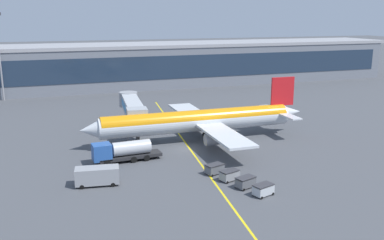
{
  "coord_description": "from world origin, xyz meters",
  "views": [
    {
      "loc": [
        -22.77,
        -66.21,
        22.26
      ],
      "look_at": [
        1.78,
        2.22,
        4.5
      ],
      "focal_mm": 39.84,
      "sensor_mm": 36.0,
      "label": 1
    }
  ],
  "objects_px": {
    "baggage_cart_1": "(246,182)",
    "main_airliner": "(199,121)",
    "baggage_cart_2": "(229,175)",
    "baggage_cart_3": "(214,169)",
    "lavatory_truck": "(96,175)",
    "baggage_cart_0": "(263,190)",
    "fuel_tanker": "(122,151)"
  },
  "relations": [
    {
      "from": "baggage_cart_1",
      "to": "fuel_tanker",
      "type": "bearing_deg",
      "value": 130.2
    },
    {
      "from": "lavatory_truck",
      "to": "baggage_cart_0",
      "type": "relative_size",
      "value": 2.03
    },
    {
      "from": "main_airliner",
      "to": "baggage_cart_3",
      "type": "relative_size",
      "value": 14.19
    },
    {
      "from": "baggage_cart_2",
      "to": "baggage_cart_3",
      "type": "distance_m",
      "value": 3.2
    },
    {
      "from": "fuel_tanker",
      "to": "lavatory_truck",
      "type": "bearing_deg",
      "value": -121.59
    },
    {
      "from": "lavatory_truck",
      "to": "baggage_cart_2",
      "type": "height_order",
      "value": "lavatory_truck"
    },
    {
      "from": "baggage_cart_1",
      "to": "baggage_cart_2",
      "type": "height_order",
      "value": "same"
    },
    {
      "from": "main_airliner",
      "to": "baggage_cart_2",
      "type": "xyz_separation_m",
      "value": [
        -2.95,
        -19.82,
        -2.99
      ]
    },
    {
      "from": "main_airliner",
      "to": "baggage_cart_3",
      "type": "bearing_deg",
      "value": -103.15
    },
    {
      "from": "baggage_cart_0",
      "to": "main_airliner",
      "type": "bearing_deg",
      "value": 87.76
    },
    {
      "from": "baggage_cart_1",
      "to": "main_airliner",
      "type": "bearing_deg",
      "value": 85.05
    },
    {
      "from": "baggage_cart_2",
      "to": "main_airliner",
      "type": "bearing_deg",
      "value": 81.54
    },
    {
      "from": "main_airliner",
      "to": "baggage_cart_2",
      "type": "relative_size",
      "value": 14.19
    },
    {
      "from": "fuel_tanker",
      "to": "baggage_cart_1",
      "type": "bearing_deg",
      "value": -49.8
    },
    {
      "from": "baggage_cart_1",
      "to": "baggage_cart_3",
      "type": "distance_m",
      "value": 6.4
    },
    {
      "from": "baggage_cart_0",
      "to": "baggage_cart_3",
      "type": "height_order",
      "value": "same"
    },
    {
      "from": "baggage_cart_3",
      "to": "fuel_tanker",
      "type": "bearing_deg",
      "value": 139.54
    },
    {
      "from": "baggage_cart_1",
      "to": "baggage_cart_3",
      "type": "relative_size",
      "value": 1.0
    },
    {
      "from": "main_airliner",
      "to": "fuel_tanker",
      "type": "distance_m",
      "value": 17.05
    },
    {
      "from": "main_airliner",
      "to": "baggage_cart_1",
      "type": "bearing_deg",
      "value": -94.95
    },
    {
      "from": "baggage_cart_0",
      "to": "fuel_tanker",
      "type": "bearing_deg",
      "value": 127.24
    },
    {
      "from": "baggage_cart_0",
      "to": "baggage_cart_3",
      "type": "bearing_deg",
      "value": 107.61
    },
    {
      "from": "main_airliner",
      "to": "baggage_cart_1",
      "type": "relative_size",
      "value": 14.19
    },
    {
      "from": "main_airliner",
      "to": "baggage_cart_0",
      "type": "xyz_separation_m",
      "value": [
        -1.01,
        -25.92,
        -2.99
      ]
    },
    {
      "from": "baggage_cart_0",
      "to": "baggage_cart_1",
      "type": "xyz_separation_m",
      "value": [
        -0.97,
        3.05,
        0.0
      ]
    },
    {
      "from": "main_airliner",
      "to": "baggage_cart_1",
      "type": "height_order",
      "value": "main_airliner"
    },
    {
      "from": "lavatory_truck",
      "to": "baggage_cart_1",
      "type": "bearing_deg",
      "value": -22.16
    },
    {
      "from": "baggage_cart_2",
      "to": "baggage_cart_1",
      "type": "bearing_deg",
      "value": -72.39
    },
    {
      "from": "baggage_cart_0",
      "to": "baggage_cart_2",
      "type": "bearing_deg",
      "value": 107.61
    },
    {
      "from": "lavatory_truck",
      "to": "baggage_cart_1",
      "type": "xyz_separation_m",
      "value": [
        18.59,
        -7.57,
        -0.64
      ]
    },
    {
      "from": "baggage_cart_2",
      "to": "baggage_cart_3",
      "type": "xyz_separation_m",
      "value": [
        -0.97,
        3.05,
        0.0
      ]
    },
    {
      "from": "fuel_tanker",
      "to": "baggage_cart_1",
      "type": "xyz_separation_m",
      "value": [
        13.45,
        -15.92,
        -0.96
      ]
    }
  ]
}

